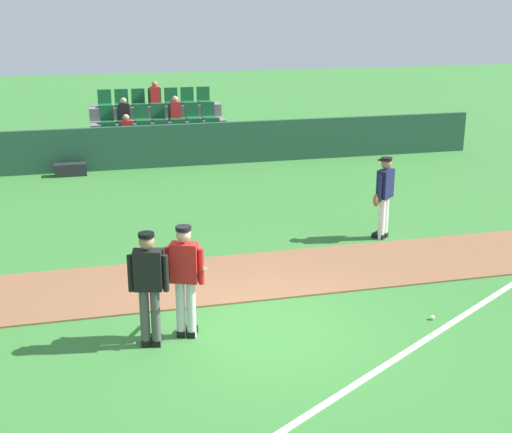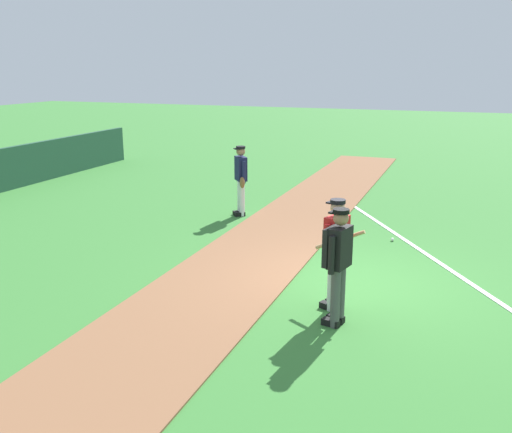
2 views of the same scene
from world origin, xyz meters
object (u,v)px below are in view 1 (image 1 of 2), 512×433
(equipment_bag, at_px, (71,170))
(batter_red_jersey, at_px, (185,277))
(baseball, at_px, (432,317))
(runner_navy_jersey, at_px, (384,195))
(umpire_home_plate, at_px, (149,282))

(equipment_bag, bearing_deg, batter_red_jersey, -80.90)
(baseball, relative_size, equipment_bag, 0.08)
(equipment_bag, bearing_deg, baseball, -63.40)
(baseball, distance_m, equipment_bag, 12.55)
(runner_navy_jersey, distance_m, equipment_bag, 9.81)
(batter_red_jersey, xyz_separation_m, runner_navy_jersey, (4.74, 3.51, -0.01))
(baseball, bearing_deg, runner_navy_jersey, 77.64)
(batter_red_jersey, relative_size, baseball, 23.78)
(umpire_home_plate, bearing_deg, batter_red_jersey, 15.47)
(runner_navy_jersey, height_order, baseball, runner_navy_jersey)
(equipment_bag, bearing_deg, umpire_home_plate, -83.86)
(batter_red_jersey, height_order, umpire_home_plate, same)
(baseball, bearing_deg, equipment_bag, 116.60)
(batter_red_jersey, xyz_separation_m, baseball, (3.89, -0.39, -0.93))
(baseball, xyz_separation_m, equipment_bag, (-5.62, 11.22, 0.14))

